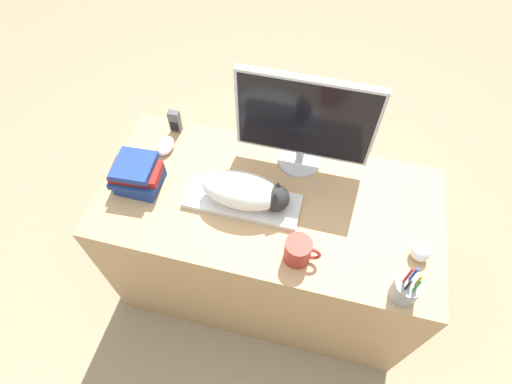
# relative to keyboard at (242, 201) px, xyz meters

# --- Properties ---
(ground_plane) EXTENTS (12.00, 12.00, 0.00)m
(ground_plane) POSITION_rel_keyboard_xyz_m (0.10, -0.30, -0.78)
(ground_plane) COLOR #998466
(desk) EXTENTS (1.37, 0.67, 0.76)m
(desk) POSITION_rel_keyboard_xyz_m (0.10, 0.04, -0.39)
(desk) COLOR tan
(desk) RESTS_ON ground_plane
(keyboard) EXTENTS (0.46, 0.16, 0.02)m
(keyboard) POSITION_rel_keyboard_xyz_m (0.00, 0.00, 0.00)
(keyboard) COLOR silver
(keyboard) RESTS_ON desk
(cat) EXTENTS (0.34, 0.16, 0.13)m
(cat) POSITION_rel_keyboard_xyz_m (0.02, 0.00, 0.07)
(cat) COLOR white
(cat) RESTS_ON keyboard
(monitor) EXTENTS (0.54, 0.18, 0.44)m
(monitor) POSITION_rel_keyboard_xyz_m (0.18, 0.26, 0.23)
(monitor) COLOR #B7B7BC
(monitor) RESTS_ON desk
(computer_mouse) EXTENTS (0.07, 0.11, 0.04)m
(computer_mouse) POSITION_rel_keyboard_xyz_m (-0.40, 0.19, 0.01)
(computer_mouse) COLOR silver
(computer_mouse) RESTS_ON desk
(coffee_mug) EXTENTS (0.13, 0.10, 0.10)m
(coffee_mug) POSITION_rel_keyboard_xyz_m (0.26, -0.18, 0.04)
(coffee_mug) COLOR #9E2D23
(coffee_mug) RESTS_ON desk
(pen_cup) EXTENTS (0.09, 0.09, 0.19)m
(pen_cup) POSITION_rel_keyboard_xyz_m (0.63, -0.23, 0.04)
(pen_cup) COLOR #939399
(pen_cup) RESTS_ON desk
(baseball) EXTENTS (0.07, 0.07, 0.07)m
(baseball) POSITION_rel_keyboard_xyz_m (0.68, -0.07, 0.02)
(baseball) COLOR silver
(baseball) RESTS_ON desk
(phone) EXTENTS (0.05, 0.03, 0.11)m
(phone) POSITION_rel_keyboard_xyz_m (-0.39, 0.31, 0.04)
(phone) COLOR #4C4C51
(phone) RESTS_ON desk
(book_stack) EXTENTS (0.20, 0.17, 0.13)m
(book_stack) POSITION_rel_keyboard_xyz_m (-0.43, -0.01, 0.05)
(book_stack) COLOR navy
(book_stack) RESTS_ON desk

